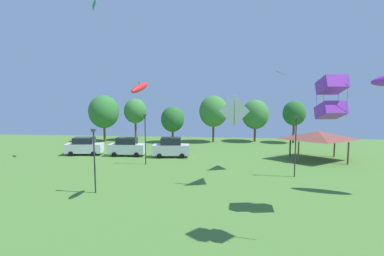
% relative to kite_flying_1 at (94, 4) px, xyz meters
% --- Properties ---
extents(kite_flying_1, '(1.09, 1.33, 1.67)m').
position_rel_kite_flying_1_xyz_m(kite_flying_1, '(0.00, 0.00, 0.00)').
color(kite_flying_1, green).
extents(kite_flying_2, '(1.77, 1.93, 2.94)m').
position_rel_kite_flying_1_xyz_m(kite_flying_2, '(22.19, -14.78, -10.87)').
color(kite_flying_2, purple).
extents(kite_flying_4, '(1.15, 2.42, 1.15)m').
position_rel_kite_flying_1_xyz_m(kite_flying_4, '(9.01, -13.40, -10.15)').
color(kite_flying_4, red).
extents(kite_flying_6, '(2.06, 2.45, 0.62)m').
position_rel_kite_flying_1_xyz_m(kite_flying_6, '(21.96, -3.97, -9.62)').
color(kite_flying_6, black).
extents(kite_flying_9, '(2.57, 0.70, 2.64)m').
position_rel_kite_flying_1_xyz_m(kite_flying_9, '(16.13, -9.57, -12.04)').
color(kite_flying_9, white).
extents(parked_car_leftmost, '(4.97, 2.50, 2.36)m').
position_rel_kite_flying_1_xyz_m(parked_car_leftmost, '(-3.18, 2.66, -17.48)').
color(parked_car_leftmost, silver).
rests_on(parked_car_leftmost, ground).
extents(parked_car_second_from_left, '(4.76, 2.04, 2.45)m').
position_rel_kite_flying_1_xyz_m(parked_car_second_from_left, '(2.72, 2.53, -17.45)').
color(parked_car_second_from_left, silver).
rests_on(parked_car_second_from_left, ground).
extents(parked_car_third_from_left, '(4.78, 2.32, 2.56)m').
position_rel_kite_flying_1_xyz_m(parked_car_third_from_left, '(8.63, 2.28, -17.40)').
color(parked_car_third_from_left, silver).
rests_on(parked_car_third_from_left, ground).
extents(park_pavilion, '(7.21, 5.47, 3.60)m').
position_rel_kite_flying_1_xyz_m(park_pavilion, '(26.84, 2.38, -15.56)').
color(park_pavilion, brown).
rests_on(park_pavilion, ground).
extents(light_post_0, '(0.36, 0.20, 5.27)m').
position_rel_kite_flying_1_xyz_m(light_post_0, '(4.87, -12.38, -15.62)').
color(light_post_0, '#2D2D33').
rests_on(light_post_0, ground).
extents(light_post_1, '(0.36, 0.20, 5.96)m').
position_rel_kite_flying_1_xyz_m(light_post_1, '(22.22, -5.80, -15.27)').
color(light_post_1, '#2D2D33').
rests_on(light_post_1, ground).
extents(light_post_2, '(0.36, 0.20, 5.79)m').
position_rel_kite_flying_1_xyz_m(light_post_2, '(6.39, -1.99, -15.35)').
color(light_post_2, '#2D2D33').
rests_on(light_post_2, ground).
extents(treeline_tree_0, '(5.12, 5.12, 7.98)m').
position_rel_kite_flying_1_xyz_m(treeline_tree_0, '(-4.96, 14.10, -13.49)').
color(treeline_tree_0, brown).
rests_on(treeline_tree_0, ground).
extents(treeline_tree_1, '(3.95, 3.95, 7.38)m').
position_rel_kite_flying_1_xyz_m(treeline_tree_1, '(-0.10, 16.28, -13.46)').
color(treeline_tree_1, brown).
rests_on(treeline_tree_1, ground).
extents(treeline_tree_2, '(3.88, 3.88, 6.09)m').
position_rel_kite_flying_1_xyz_m(treeline_tree_2, '(6.88, 14.25, -14.70)').
color(treeline_tree_2, brown).
rests_on(treeline_tree_2, ground).
extents(treeline_tree_3, '(4.80, 4.80, 7.91)m').
position_rel_kite_flying_1_xyz_m(treeline_tree_3, '(13.70, 15.41, -13.39)').
color(treeline_tree_3, brown).
rests_on(treeline_tree_3, ground).
extents(treeline_tree_4, '(4.57, 4.57, 7.23)m').
position_rel_kite_flying_1_xyz_m(treeline_tree_4, '(20.79, 16.61, -13.95)').
color(treeline_tree_4, brown).
rests_on(treeline_tree_4, ground).
extents(treeline_tree_5, '(3.73, 3.73, 7.05)m').
position_rel_kite_flying_1_xyz_m(treeline_tree_5, '(27.06, 15.76, -13.67)').
color(treeline_tree_5, brown).
rests_on(treeline_tree_5, ground).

